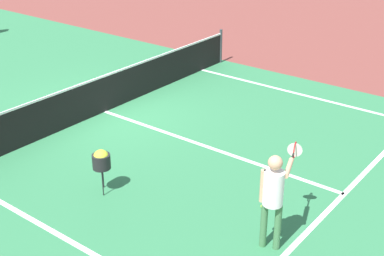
# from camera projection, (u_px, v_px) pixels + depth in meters

# --- Properties ---
(ground_plane) EXTENTS (60.00, 60.00, 0.00)m
(ground_plane) POSITION_uv_depth(u_px,v_px,m) (105.00, 112.00, 13.65)
(ground_plane) COLOR brown
(court_surface_inbounds) EXTENTS (10.62, 24.40, 0.00)m
(court_surface_inbounds) POSITION_uv_depth(u_px,v_px,m) (105.00, 112.00, 13.65)
(court_surface_inbounds) COLOR #2D7247
(court_surface_inbounds) RESTS_ON ground_plane
(line_service_near) EXTENTS (8.22, 0.10, 0.01)m
(line_service_near) POSITION_uv_depth(u_px,v_px,m) (344.00, 194.00, 10.10)
(line_service_near) COLOR white
(line_service_near) RESTS_ON ground_plane
(line_center_service) EXTENTS (0.10, 6.40, 0.01)m
(line_center_service) POSITION_uv_depth(u_px,v_px,m) (207.00, 147.00, 11.88)
(line_center_service) COLOR white
(line_center_service) RESTS_ON ground_plane
(net) EXTENTS (10.26, 0.09, 1.07)m
(net) POSITION_uv_depth(u_px,v_px,m) (104.00, 93.00, 13.45)
(net) COLOR #33383D
(net) RESTS_ON ground_plane
(player_near) EXTENTS (1.21, 0.46, 1.65)m
(player_near) POSITION_uv_depth(u_px,v_px,m) (274.00, 191.00, 8.25)
(player_near) COLOR #3F7247
(player_near) RESTS_ON ground_plane
(ball_hopper) EXTENTS (0.34, 0.34, 0.87)m
(ball_hopper) POSITION_uv_depth(u_px,v_px,m) (101.00, 160.00, 9.91)
(ball_hopper) COLOR black
(ball_hopper) RESTS_ON ground_plane
(tennis_ball_mid_court) EXTENTS (0.07, 0.07, 0.07)m
(tennis_ball_mid_court) POSITION_uv_depth(u_px,v_px,m) (262.00, 206.00, 9.67)
(tennis_ball_mid_court) COLOR #CCE033
(tennis_ball_mid_court) RESTS_ON ground_plane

